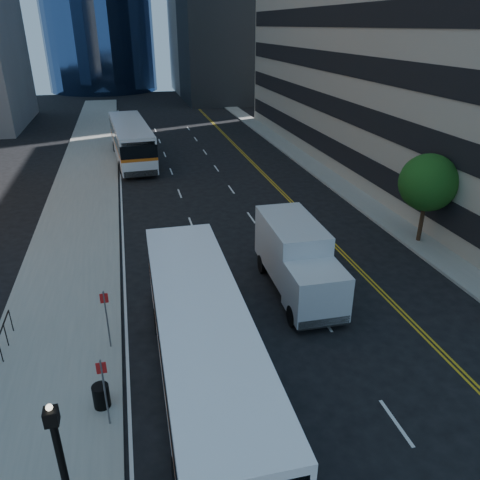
{
  "coord_description": "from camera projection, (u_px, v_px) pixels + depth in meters",
  "views": [
    {
      "loc": [
        -7.0,
        -13.64,
        11.6
      ],
      "look_at": [
        -2.49,
        4.88,
        2.8
      ],
      "focal_mm": 35.0,
      "sensor_mm": 36.0,
      "label": 1
    }
  ],
  "objects": [
    {
      "name": "ground",
      "position": [
        331.0,
        349.0,
        18.39
      ],
      "size": [
        160.0,
        160.0,
        0.0
      ],
      "primitive_type": "plane",
      "color": "black",
      "rests_on": "ground"
    },
    {
      "name": "sidewalk_west",
      "position": [
        87.0,
        180.0,
        38.16
      ],
      "size": [
        5.0,
        90.0,
        0.15
      ],
      "primitive_type": "cube",
      "color": "gray",
      "rests_on": "ground"
    },
    {
      "name": "sidewalk_east",
      "position": [
        311.0,
        164.0,
        42.35
      ],
      "size": [
        2.0,
        90.0,
        0.15
      ],
      "primitive_type": "cube",
      "color": "gray",
      "rests_on": "ground"
    },
    {
      "name": "street_tree",
      "position": [
        428.0,
        183.0,
        25.86
      ],
      "size": [
        3.2,
        3.2,
        5.1
      ],
      "color": "#332114",
      "rests_on": "sidewalk_east"
    },
    {
      "name": "lamp_post",
      "position": [
        65.0,
        480.0,
        10.03
      ],
      "size": [
        0.28,
        0.28,
        4.56
      ],
      "color": "black",
      "rests_on": "sidewalk_west"
    },
    {
      "name": "bus_front",
      "position": [
        202.0,
        343.0,
        15.74
      ],
      "size": [
        3.0,
        13.15,
        3.39
      ],
      "rotation": [
        0.0,
        0.0,
        -0.01
      ],
      "color": "white",
      "rests_on": "ground"
    },
    {
      "name": "bus_rear",
      "position": [
        131.0,
        140.0,
        43.07
      ],
      "size": [
        3.86,
        13.65,
        3.48
      ],
      "rotation": [
        0.0,
        0.0,
        0.07
      ],
      "color": "white",
      "rests_on": "ground"
    },
    {
      "name": "box_truck",
      "position": [
        297.0,
        259.0,
        21.65
      ],
      "size": [
        2.45,
        6.83,
        3.25
      ],
      "rotation": [
        0.0,
        0.0,
        -0.01
      ],
      "color": "silver",
      "rests_on": "ground"
    },
    {
      "name": "trash_can",
      "position": [
        101.0,
        396.0,
        15.27
      ],
      "size": [
        0.71,
        0.71,
        0.82
      ],
      "primitive_type": "cylinder",
      "rotation": [
        0.0,
        0.0,
        -0.37
      ],
      "color": "black",
      "rests_on": "sidewalk_west"
    }
  ]
}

